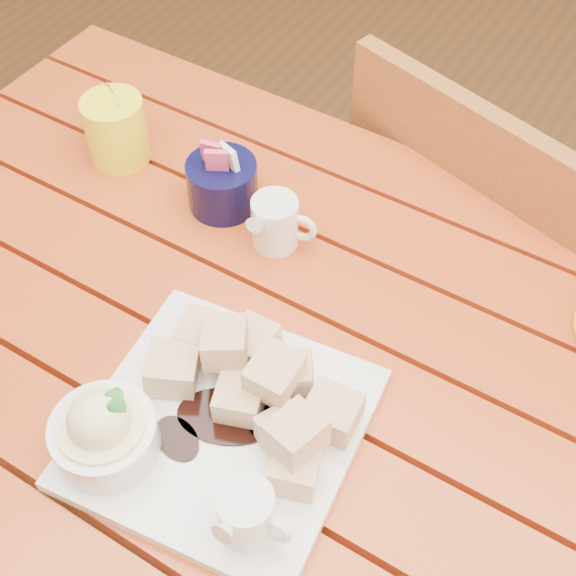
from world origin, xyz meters
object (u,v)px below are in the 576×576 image
Objects in this scene: table at (263,382)px; dessert_plate at (202,422)px; chair_far at (476,259)px; coffee_mug_left at (115,128)px.

table is 0.21m from dessert_plate.
chair_far is at bearing 81.77° from dessert_plate.
dessert_plate reaches higher than table.
table is at bearing -8.39° from coffee_mug_left.
dessert_plate is at bearing -80.25° from table.
coffee_mug_left is 0.17× the size of chair_far.
table is 8.37× the size of coffee_mug_left.
coffee_mug_left is (-0.37, 0.31, 0.02)m from dessert_plate.
chair_far reaches higher than table.
coffee_mug_left is 0.65m from chair_far.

